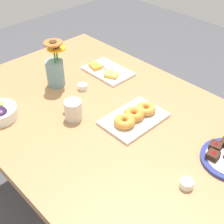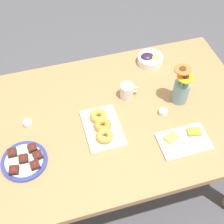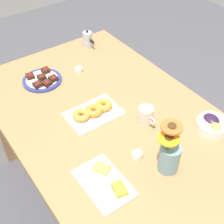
% 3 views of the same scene
% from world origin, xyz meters
% --- Properties ---
extents(ground_plane, '(6.00, 6.00, 0.00)m').
position_xyz_m(ground_plane, '(0.00, 0.00, 0.00)').
color(ground_plane, '#4C4C51').
extents(dining_table, '(1.60, 1.00, 0.74)m').
position_xyz_m(dining_table, '(0.00, 0.00, 0.65)').
color(dining_table, '#A87A4C').
rests_on(dining_table, ground_plane).
extents(coffee_mug, '(0.11, 0.08, 0.09)m').
position_xyz_m(coffee_mug, '(0.12, 0.12, 0.79)').
color(coffee_mug, beige).
rests_on(coffee_mug, dining_table).
extents(cheese_platter, '(0.26, 0.17, 0.03)m').
position_xyz_m(cheese_platter, '(0.31, -0.26, 0.75)').
color(cheese_platter, white).
rests_on(cheese_platter, dining_table).
extents(croissant_platter, '(0.19, 0.28, 0.05)m').
position_xyz_m(croissant_platter, '(-0.07, -0.06, 0.76)').
color(croissant_platter, white).
rests_on(croissant_platter, dining_table).
extents(jam_cup_honey, '(0.05, 0.05, 0.03)m').
position_xyz_m(jam_cup_honey, '(-0.45, 0.07, 0.76)').
color(jam_cup_honey, white).
rests_on(jam_cup_honey, dining_table).
extents(jam_cup_berry, '(0.05, 0.05, 0.03)m').
position_xyz_m(jam_cup_berry, '(0.28, -0.06, 0.76)').
color(jam_cup_berry, white).
rests_on(jam_cup_berry, dining_table).
extents(flower_vase, '(0.11, 0.11, 0.25)m').
position_xyz_m(flower_vase, '(0.40, 0.01, 0.83)').
color(flower_vase, '#6B939E').
rests_on(flower_vase, dining_table).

